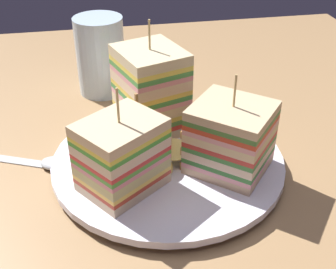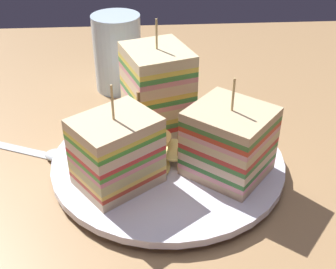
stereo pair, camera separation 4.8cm
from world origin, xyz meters
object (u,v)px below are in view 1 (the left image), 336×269
Objects in this scene: sandwich_wedge_0 at (122,155)px; spoon at (40,162)px; chip_pile at (157,155)px; sandwich_wedge_1 at (230,138)px; drinking_glass at (101,61)px; plate at (168,161)px; sandwich_wedge_2 at (151,90)px.

spoon is (8.97, -7.33, -4.91)cm from sandwich_wedge_0.
spoon is at bearing -20.09° from chip_pile.
spoon is at bearing 23.70° from sandwich_wedge_1.
drinking_glass reaches higher than chip_pile.
chip_pile is (7.53, -1.52, -2.28)cm from sandwich_wedge_1.
plate is at bearing 0.43° from sandwich_wedge_0.
drinking_glass is (0.58, -24.81, -0.53)cm from sandwich_wedge_0.
sandwich_wedge_0 is 12.58cm from spoon.
sandwich_wedge_2 reaches higher than chip_pile.
sandwich_wedge_2 is (0.79, -6.67, 5.68)cm from plate.
spoon is 1.16× the size of drinking_glass.
spoon is at bearing -94.50° from sandwich_wedge_2.
plate is at bearing 15.09° from sandwich_wedge_1.
sandwich_wedge_2 is 1.22× the size of drinking_glass.
drinking_glass reaches higher than plate.
sandwich_wedge_1 is at bearing 154.41° from plate.
sandwich_wedge_1 is 0.84× the size of spoon.
spoon is 19.88cm from drinking_glass.
sandwich_wedge_1 is 0.98× the size of drinking_glass.
sandwich_wedge_2 is 1.76× the size of chip_pile.
sandwich_wedge_0 is 11.69cm from sandwich_wedge_2.
sandwich_wedge_0 is at bearing -41.65° from sandwich_wedge_2.
sandwich_wedge_1 reaches higher than plate.
sandwich_wedge_0 reaches higher than drinking_glass.
chip_pile is 13.96cm from spoon.
sandwich_wedge_0 is 1.44× the size of chip_pile.
sandwich_wedge_1 reaches higher than chip_pile.
sandwich_wedge_1 reaches higher than drinking_glass.
spoon is at bearing 64.36° from drinking_glass.
sandwich_wedge_2 reaches higher than plate.
plate is at bearing 105.99° from drinking_glass.
sandwich_wedge_1 is 21.89cm from spoon.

